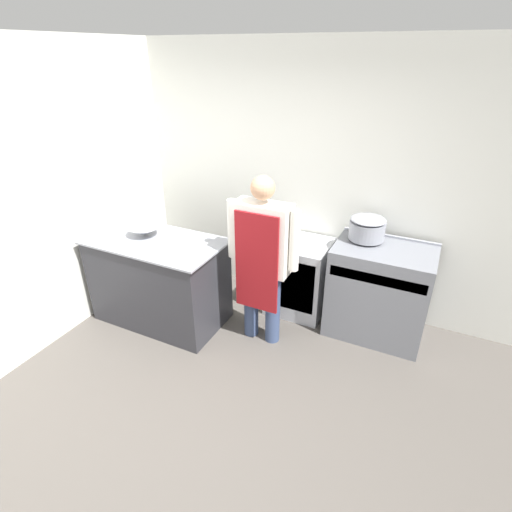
% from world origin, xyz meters
% --- Properties ---
extents(ground_plane, '(14.00, 14.00, 0.00)m').
position_xyz_m(ground_plane, '(0.00, 0.00, 0.00)').
color(ground_plane, '#4C4742').
extents(wall_back, '(8.00, 0.05, 2.70)m').
position_xyz_m(wall_back, '(0.00, 2.14, 1.35)').
color(wall_back, silver).
rests_on(wall_back, ground_plane).
extents(wall_left, '(0.05, 8.00, 2.70)m').
position_xyz_m(wall_left, '(-1.68, 1.00, 1.35)').
color(wall_left, silver).
rests_on(wall_left, ground_plane).
extents(prep_counter, '(1.35, 0.74, 0.91)m').
position_xyz_m(prep_counter, '(-0.93, 1.03, 0.46)').
color(prep_counter, '#2D2D33').
rests_on(prep_counter, ground_plane).
extents(stove, '(0.92, 0.60, 0.96)m').
position_xyz_m(stove, '(1.14, 1.77, 0.47)').
color(stove, slate).
rests_on(stove, ground_plane).
extents(fridge_unit, '(0.61, 0.56, 0.80)m').
position_xyz_m(fridge_unit, '(0.31, 1.81, 0.40)').
color(fridge_unit, silver).
rests_on(fridge_unit, ground_plane).
extents(person_cook, '(0.69, 0.24, 1.65)m').
position_xyz_m(person_cook, '(0.16, 1.18, 0.95)').
color(person_cook, '#38476B').
rests_on(person_cook, ground_plane).
extents(mixing_bowl, '(0.31, 0.31, 0.09)m').
position_xyz_m(mixing_bowl, '(-1.09, 1.08, 0.96)').
color(mixing_bowl, gray).
rests_on(mixing_bowl, prep_counter).
extents(stock_pot, '(0.34, 0.34, 0.22)m').
position_xyz_m(stock_pot, '(0.94, 1.87, 1.07)').
color(stock_pot, gray).
rests_on(stock_pot, stove).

